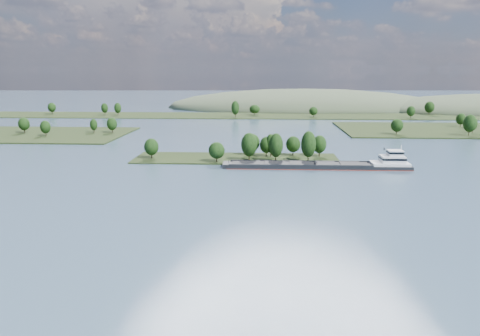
{
  "coord_description": "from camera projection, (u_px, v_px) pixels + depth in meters",
  "views": [
    {
      "loc": [
        14.08,
        -46.41,
        43.14
      ],
      "look_at": [
        4.62,
        130.0,
        6.0
      ],
      "focal_mm": 35.0,
      "sensor_mm": 36.0,
      "label": 1
    }
  ],
  "objects": [
    {
      "name": "hill_west",
      "position": [
        305.0,
        108.0,
        540.43
      ],
      "size": [
        320.0,
        160.0,
        44.0
      ],
      "primitive_type": "ellipsoid",
      "color": "#3F4C34",
      "rests_on": "ground"
    },
    {
      "name": "cargo_barge",
      "position": [
        330.0,
        165.0,
        209.62
      ],
      "size": [
        83.9,
        10.95,
        11.34
      ],
      "color": "black",
      "rests_on": "ground"
    },
    {
      "name": "back_shoreline",
      "position": [
        259.0,
        115.0,
        444.99
      ],
      "size": [
        900.0,
        60.0,
        16.31
      ],
      "color": "black",
      "rests_on": "ground"
    },
    {
      "name": "tree_island",
      "position": [
        250.0,
        151.0,
        228.88
      ],
      "size": [
        100.0,
        30.0,
        15.94
      ],
      "color": "black",
      "rests_on": "ground"
    },
    {
      "name": "ground",
      "position": [
        226.0,
        189.0,
        172.23
      ],
      "size": [
        1800.0,
        1800.0,
        0.0
      ],
      "primitive_type": "plane",
      "color": "#3B5666",
      "rests_on": "ground"
    }
  ]
}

